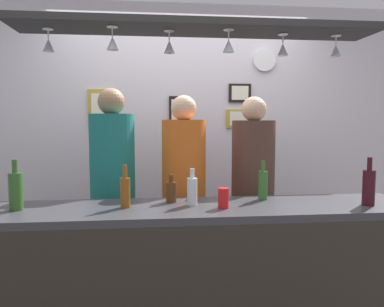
% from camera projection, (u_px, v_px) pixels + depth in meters
% --- Properties ---
extents(back_wall, '(4.40, 0.06, 2.60)m').
position_uv_depth(back_wall, '(181.00, 139.00, 3.70)').
color(back_wall, silver).
rests_on(back_wall, ground_plane).
extents(bar_counter, '(2.70, 0.55, 0.95)m').
position_uv_depth(bar_counter, '(203.00, 263.00, 2.18)').
color(bar_counter, '#38383D').
rests_on(bar_counter, ground_plane).
extents(overhead_glass_rack, '(2.20, 0.36, 0.04)m').
position_uv_depth(overhead_glass_rack, '(199.00, 28.00, 2.25)').
color(overhead_glass_rack, black).
extents(hanging_wineglass_far_left, '(0.07, 0.07, 0.13)m').
position_uv_depth(hanging_wineglass_far_left, '(49.00, 44.00, 2.20)').
color(hanging_wineglass_far_left, silver).
rests_on(hanging_wineglass_far_left, overhead_glass_rack).
extents(hanging_wineglass_left, '(0.07, 0.07, 0.13)m').
position_uv_depth(hanging_wineglass_left, '(113.00, 43.00, 2.15)').
color(hanging_wineglass_left, silver).
rests_on(hanging_wineglass_left, overhead_glass_rack).
extents(hanging_wineglass_center_left, '(0.07, 0.07, 0.13)m').
position_uv_depth(hanging_wineglass_center_left, '(169.00, 46.00, 2.25)').
color(hanging_wineglass_center_left, silver).
rests_on(hanging_wineglass_center_left, overhead_glass_rack).
extents(hanging_wineglass_center, '(0.07, 0.07, 0.13)m').
position_uv_depth(hanging_wineglass_center, '(229.00, 45.00, 2.22)').
color(hanging_wineglass_center, silver).
rests_on(hanging_wineglass_center, overhead_glass_rack).
extents(hanging_wineglass_center_right, '(0.07, 0.07, 0.13)m').
position_uv_depth(hanging_wineglass_center_right, '(283.00, 49.00, 2.34)').
color(hanging_wineglass_center_right, silver).
rests_on(hanging_wineglass_center_right, overhead_glass_rack).
extents(hanging_wineglass_right, '(0.07, 0.07, 0.13)m').
position_uv_depth(hanging_wineglass_right, '(336.00, 50.00, 2.37)').
color(hanging_wineglass_right, silver).
rests_on(hanging_wineglass_right, overhead_glass_rack).
extents(person_left_teal_shirt, '(0.34, 0.34, 1.72)m').
position_uv_depth(person_left_teal_shirt, '(113.00, 178.00, 2.86)').
color(person_left_teal_shirt, '#2D334C').
rests_on(person_left_teal_shirt, ground_plane).
extents(person_middle_orange_shirt, '(0.34, 0.34, 1.67)m').
position_uv_depth(person_middle_orange_shirt, '(184.00, 181.00, 2.92)').
color(person_middle_orange_shirt, '#2D334C').
rests_on(person_middle_orange_shirt, ground_plane).
extents(person_right_brown_shirt, '(0.34, 0.34, 1.67)m').
position_uv_depth(person_right_brown_shirt, '(253.00, 180.00, 2.97)').
color(person_right_brown_shirt, '#2D334C').
rests_on(person_right_brown_shirt, ground_plane).
extents(bottle_beer_amber_tall, '(0.06, 0.06, 0.26)m').
position_uv_depth(bottle_beer_amber_tall, '(125.00, 191.00, 2.25)').
color(bottle_beer_amber_tall, brown).
rests_on(bottle_beer_amber_tall, bar_counter).
extents(bottle_beer_brown_stubby, '(0.07, 0.07, 0.18)m').
position_uv_depth(bottle_beer_brown_stubby, '(171.00, 191.00, 2.40)').
color(bottle_beer_brown_stubby, '#512D14').
rests_on(bottle_beer_brown_stubby, bar_counter).
extents(bottle_champagne_green, '(0.08, 0.08, 0.30)m').
position_uv_depth(bottle_champagne_green, '(16.00, 190.00, 2.19)').
color(bottle_champagne_green, '#2D5623').
rests_on(bottle_champagne_green, bar_counter).
extents(bottle_wine_dark_red, '(0.08, 0.08, 0.30)m').
position_uv_depth(bottle_wine_dark_red, '(369.00, 186.00, 2.31)').
color(bottle_wine_dark_red, '#380F19').
rests_on(bottle_wine_dark_red, bar_counter).
extents(bottle_beer_green_import, '(0.06, 0.06, 0.26)m').
position_uv_depth(bottle_beer_green_import, '(263.00, 184.00, 2.48)').
color(bottle_beer_green_import, '#336B2D').
rests_on(bottle_beer_green_import, bar_counter).
extents(bottle_soda_clear, '(0.06, 0.06, 0.23)m').
position_uv_depth(bottle_soda_clear, '(192.00, 191.00, 2.31)').
color(bottle_soda_clear, silver).
rests_on(bottle_soda_clear, bar_counter).
extents(drink_can, '(0.07, 0.07, 0.12)m').
position_uv_depth(drink_can, '(223.00, 198.00, 2.24)').
color(drink_can, red).
rests_on(drink_can, bar_counter).
extents(picture_frame_caricature, '(0.26, 0.02, 0.34)m').
position_uv_depth(picture_frame_caricature, '(102.00, 107.00, 3.55)').
color(picture_frame_caricature, '#B29338').
rests_on(picture_frame_caricature, back_wall).
extents(picture_frame_upper_small, '(0.22, 0.02, 0.18)m').
position_uv_depth(picture_frame_upper_small, '(240.00, 93.00, 3.68)').
color(picture_frame_upper_small, black).
rests_on(picture_frame_upper_small, back_wall).
extents(picture_frame_crest, '(0.18, 0.02, 0.26)m').
position_uv_depth(picture_frame_crest, '(178.00, 110.00, 3.63)').
color(picture_frame_crest, black).
rests_on(picture_frame_crest, back_wall).
extents(picture_frame_lower_pair, '(0.30, 0.02, 0.18)m').
position_uv_depth(picture_frame_lower_pair, '(241.00, 119.00, 3.71)').
color(picture_frame_lower_pair, '#B29338').
rests_on(picture_frame_lower_pair, back_wall).
extents(wall_clock, '(0.22, 0.03, 0.22)m').
position_uv_depth(wall_clock, '(264.00, 60.00, 3.67)').
color(wall_clock, white).
rests_on(wall_clock, back_wall).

